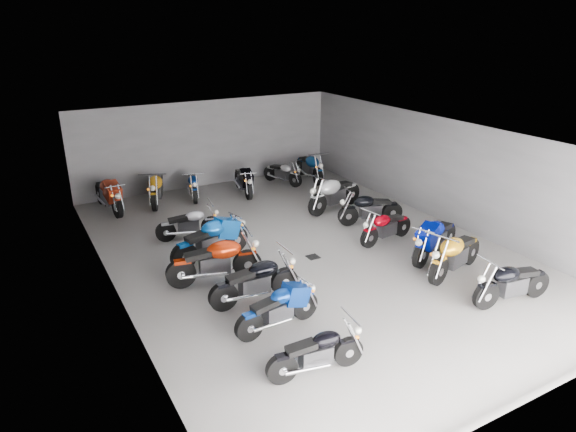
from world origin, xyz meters
name	(u,v)px	position (x,y,z in m)	size (l,w,h in m)	color
ground	(303,250)	(0.00, 0.00, 0.00)	(14.00, 14.00, 0.00)	gray
wall_back	(208,143)	(0.00, 7.00, 1.60)	(10.00, 0.10, 3.20)	slate
wall_left	(110,231)	(-5.00, 0.00, 1.60)	(0.10, 14.00, 3.20)	slate
wall_right	(442,170)	(5.00, 0.00, 1.60)	(0.10, 14.00, 3.20)	slate
ceiling	(305,135)	(0.00, 0.00, 3.22)	(10.00, 14.00, 0.04)	black
drain_grate	(313,257)	(0.00, -0.50, 0.01)	(0.32, 0.32, 0.01)	black
motorcycle_left_a	(317,352)	(-2.50, -4.63, 0.45)	(1.88, 0.43, 0.83)	black
motorcycle_left_b	(279,308)	(-2.41, -3.04, 0.48)	(1.98, 0.45, 0.87)	black
motorcycle_left_c	(256,281)	(-2.35, -1.83, 0.52)	(2.15, 0.43, 0.95)	black
motorcycle_left_d	(216,261)	(-2.77, -0.52, 0.56)	(2.32, 0.61, 1.02)	black
motorcycle_left_e	(211,240)	(-2.41, 0.69, 0.56)	(2.31, 0.67, 1.02)	black
motorcycle_left_f	(189,224)	(-2.44, 2.35, 0.45)	(1.89, 0.47, 0.83)	black
motorcycle_right_a	(512,283)	(2.58, -4.67, 0.50)	(2.08, 0.49, 0.92)	black
motorcycle_right_b	(455,254)	(2.53, -3.04, 0.55)	(2.25, 0.76, 1.01)	black
motorcycle_right_c	(435,238)	(2.80, -2.09, 0.55)	(2.20, 0.95, 1.01)	black
motorcycle_right_d	(386,227)	(2.34, -0.64, 0.47)	(1.95, 0.47, 0.86)	black
motorcycle_right_e	(370,209)	(2.80, 0.70, 0.50)	(2.04, 0.73, 0.92)	black
motorcycle_right_f	(334,194)	(2.54, 2.27, 0.57)	(2.36, 0.76, 1.05)	black
motorcycle_back_a	(109,194)	(-4.00, 5.84, 0.57)	(0.54, 2.38, 1.05)	black
motorcycle_back_b	(157,188)	(-2.40, 5.82, 0.55)	(1.00, 2.20, 1.02)	black
motorcycle_back_c	(193,185)	(-1.12, 5.77, 0.47)	(0.64, 1.94, 0.87)	black
motorcycle_back_d	(244,180)	(0.65, 5.33, 0.51)	(0.58, 2.13, 0.94)	black
motorcycle_back_e	(283,173)	(2.47, 5.66, 0.45)	(0.74, 1.80, 0.82)	black
motorcycle_back_f	(310,167)	(3.63, 5.57, 0.54)	(0.52, 2.26, 1.00)	black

